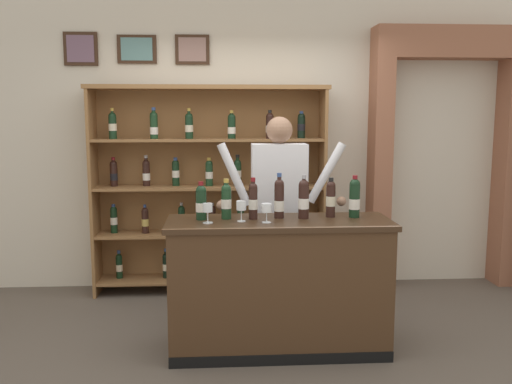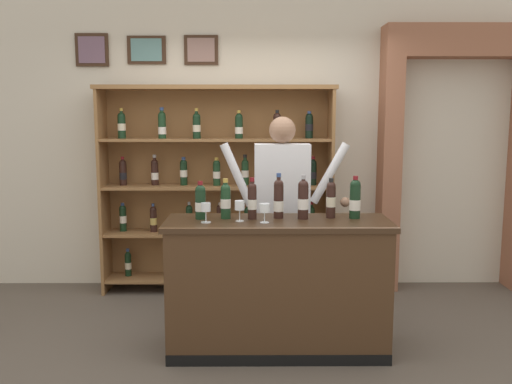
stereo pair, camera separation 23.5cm
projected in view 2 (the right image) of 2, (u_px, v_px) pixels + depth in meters
The scene contains 16 objects.
ground_plane at pixel (254, 351), 4.13m from camera, with size 14.00×14.00×0.02m, color brown.
back_wall at pixel (254, 129), 5.60m from camera, with size 12.00×0.19×3.20m.
wine_shelf at pixel (217, 182), 5.41m from camera, with size 2.29×0.38×2.02m.
archway_doorway at pixel (454, 143), 5.50m from camera, with size 1.51×0.45×2.59m.
tasting_counter at pixel (278, 286), 4.06m from camera, with size 1.64×0.57×0.99m.
shopkeeper at pixel (282, 196), 4.54m from camera, with size 1.08×0.22×1.73m.
tasting_bottle_rosso at pixel (200, 201), 4.02m from camera, with size 0.08×0.08×0.28m.
tasting_bottle_grappa at pixel (226, 200), 4.04m from camera, with size 0.08×0.08×0.30m.
tasting_bottle_riserva at pixel (252, 200), 4.02m from camera, with size 0.07×0.07×0.31m.
tasting_bottle_brunello at pixel (279, 198), 4.05m from camera, with size 0.07×0.07×0.33m.
tasting_bottle_vin_santo at pixel (303, 199), 4.02m from camera, with size 0.08×0.08×0.32m.
tasting_bottle_chianti at pixel (331, 199), 4.06m from camera, with size 0.07×0.07×0.30m.
tasting_bottle_prosecco at pixel (355, 199), 4.04m from camera, with size 0.08×0.08×0.31m.
wine_glass_right at pixel (206, 208), 3.89m from camera, with size 0.07×0.07×0.14m.
wine_glass_left at pixel (240, 206), 3.94m from camera, with size 0.07×0.07×0.15m.
wine_glass_spare at pixel (265, 209), 3.88m from camera, with size 0.08×0.08×0.14m.
Camera 2 is at (-0.01, -3.92, 1.76)m, focal length 38.61 mm.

